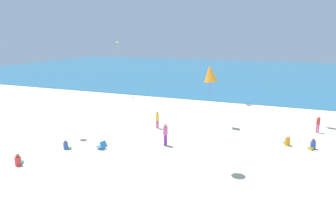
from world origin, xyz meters
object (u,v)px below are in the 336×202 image
Objects in this scene: person_3 at (157,119)px; person_5 at (318,123)px; person_2 at (18,161)px; person_7 at (165,133)px; kite_yellow at (117,42)px; kite_orange at (210,74)px; person_6 at (313,145)px; person_0 at (287,142)px; person_4 at (66,146)px; beach_chair_far_left at (102,146)px.

person_5 is at bearing 133.32° from person_3.
person_7 is (7.34, 6.43, 0.68)m from person_2.
person_5 is 25.34m from kite_yellow.
person_6 is at bearing 40.95° from kite_orange.
person_5 reaches higher than person_6.
person_5 is at bearing 53.75° from kite_orange.
person_6 is at bearing 29.53° from person_7.
person_0 is at bearing 115.99° from person_3.
person_7 is at bearing 147.47° from kite_orange.
person_0 reaches higher than person_4.
person_7 is 1.11× the size of kite_yellow.
person_0 is (12.33, 5.54, 0.02)m from beach_chair_far_left.
person_7 is at bearing 91.37° from person_0.
person_2 reaches higher than person_6.
kite_orange is (5.87, -5.92, 4.92)m from person_3.
kite_yellow is at bearing 142.33° from person_7.
person_6 is (14.01, 5.40, 0.03)m from beach_chair_far_left.
person_4 is (-4.21, -6.74, -0.62)m from person_3.
person_3 is at bearing 68.57° from person_0.
person_6 is 0.46× the size of kite_orange.
person_3 is at bearing 141.89° from person_5.
person_6 is (1.69, -0.14, 0.00)m from person_0.
person_4 is 0.47× the size of person_5.
beach_chair_far_left is at bearing 6.51° from person_4.
person_0 reaches higher than beach_chair_far_left.
person_2 is at bearing -26.05° from person_6.
kite_yellow is at bearing 40.91° from person_0.
beach_chair_far_left is 0.45× the size of kite_orange.
kite_orange reaches higher than person_6.
kite_orange is at bearing 72.21° from person_3.
beach_chair_far_left is 1.12× the size of person_4.
person_0 is at bearing -59.70° from person_6.
person_7 is (6.35, 3.20, 0.72)m from person_4.
person_2 is at bearing 163.04° from person_5.
beach_chair_far_left is 9.45m from kite_orange.
person_0 is 0.46× the size of kite_orange.
person_4 is 0.45× the size of kite_yellow.
person_4 is at bearing -41.63° from person_2.
person_3 reaches higher than beach_chair_far_left.
person_5 is 0.86× the size of person_7.
person_5 is 12.87m from kite_orange.
kite_orange reaches higher than person_4.
person_5 is 0.85× the size of kite_orange.
person_0 is 1.15× the size of person_4.
person_0 is at bearing -175.02° from person_5.
beach_chair_far_left is 0.53× the size of person_5.
person_5 reaches higher than person_4.
person_3 is at bearing 133.43° from person_7.
person_2 is 19.85m from person_6.
beach_chair_far_left is at bearing -33.76° from person_6.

